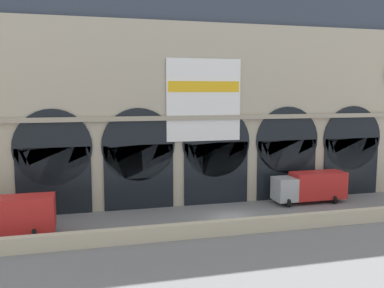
# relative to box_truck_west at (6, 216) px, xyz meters

# --- Properties ---
(ground_plane) EXTENTS (200.00, 200.00, 0.00)m
(ground_plane) POSITION_rel_box_truck_west_xyz_m (18.79, 0.36, -1.70)
(ground_plane) COLOR slate
(quay_parapet_wall) EXTENTS (90.00, 0.70, 1.18)m
(quay_parapet_wall) POSITION_rel_box_truck_west_xyz_m (18.79, -3.84, -1.11)
(quay_parapet_wall) COLOR beige
(quay_parapet_wall) RESTS_ON ground
(station_building) EXTENTS (48.04, 4.57, 21.95)m
(station_building) POSITION_rel_box_truck_west_xyz_m (18.81, 7.44, 8.90)
(station_building) COLOR #B2A891
(station_building) RESTS_ON ground
(box_truck_west) EXTENTS (7.50, 2.91, 3.12)m
(box_truck_west) POSITION_rel_box_truck_west_xyz_m (0.00, 0.00, 0.00)
(box_truck_west) COLOR white
(box_truck_west) RESTS_ON ground
(box_truck_mideast) EXTENTS (7.50, 2.91, 3.12)m
(box_truck_mideast) POSITION_rel_box_truck_west_xyz_m (28.15, 3.24, 0.00)
(box_truck_mideast) COLOR #ADB2B7
(box_truck_mideast) RESTS_ON ground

